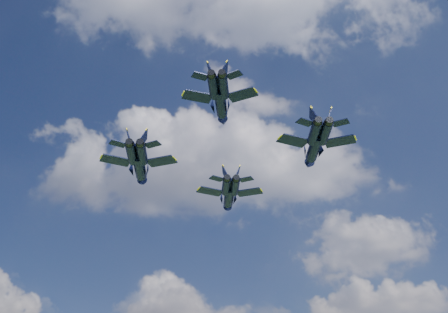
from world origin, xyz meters
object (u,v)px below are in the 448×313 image
jet_lead (229,197)px  jet_slot (221,104)px  jet_right (314,149)px  jet_left (140,168)px

jet_lead → jet_slot: 35.37m
jet_right → jet_slot: (-13.86, -19.16, -2.49)m
jet_lead → jet_right: jet_right is taller
jet_lead → jet_right: 23.20m
jet_lead → jet_left: (-13.77, -17.28, -1.48)m
jet_lead → jet_right: bearing=-53.7°
jet_left → jet_right: (30.48, 1.21, 2.43)m
jet_left → jet_right: size_ratio=0.98×
jet_lead → jet_left: jet_lead is taller
jet_lead → jet_left: 22.14m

